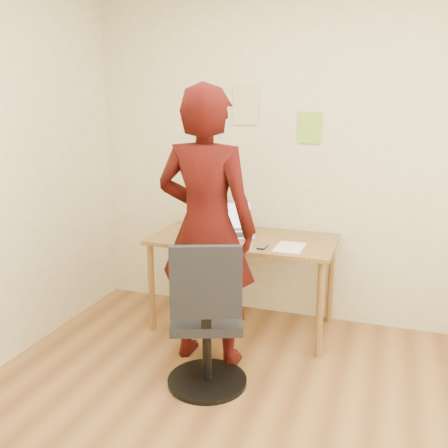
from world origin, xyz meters
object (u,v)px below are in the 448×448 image
at_px(desk, 243,248).
at_px(person, 206,229).
at_px(office_chair, 207,327).
at_px(laptop, 232,228).
at_px(phone, 262,247).

distance_m(desk, person, 0.63).
height_order(desk, office_chair, office_chair).
bearing_deg(laptop, phone, -60.60).
bearing_deg(phone, desk, 140.05).
distance_m(phone, person, 0.50).
bearing_deg(person, office_chair, 112.35).
bearing_deg(desk, laptop, 157.58).
distance_m(laptop, phone, 0.41).
height_order(office_chair, person, person).
bearing_deg(desk, office_chair, -87.03).
xyz_separation_m(phone, office_chair, (-0.16, -0.72, -0.32)).
relative_size(desk, laptop, 3.20).
height_order(laptop, person, person).
relative_size(desk, office_chair, 1.42).
height_order(phone, office_chair, office_chair).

